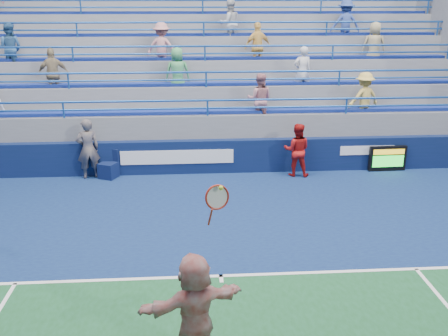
{
  "coord_description": "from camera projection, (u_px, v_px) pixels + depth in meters",
  "views": [
    {
      "loc": [
        -0.55,
        -8.91,
        5.37
      ],
      "look_at": [
        0.24,
        2.5,
        1.5
      ],
      "focal_mm": 40.0,
      "sensor_mm": 36.0,
      "label": 1
    }
  ],
  "objects": [
    {
      "name": "ground",
      "position": [
        221.0,
        277.0,
        10.18
      ],
      "size": [
        120.0,
        120.0,
        0.0
      ],
      "primitive_type": "plane",
      "color": "#333538"
    },
    {
      "name": "sponsor_wall",
      "position": [
        208.0,
        156.0,
        16.15
      ],
      "size": [
        18.0,
        0.32,
        1.1
      ],
      "color": "#0B193C",
      "rests_on": "ground"
    },
    {
      "name": "bleacher_stand",
      "position": [
        204.0,
        103.0,
        19.39
      ],
      "size": [
        18.0,
        5.61,
        6.13
      ],
      "color": "slate",
      "rests_on": "ground"
    },
    {
      "name": "serve_speed_board",
      "position": [
        387.0,
        159.0,
        16.33
      ],
      "size": [
        1.23,
        0.18,
        0.85
      ],
      "color": "black",
      "rests_on": "ground"
    },
    {
      "name": "judge_chair",
      "position": [
        109.0,
        169.0,
        15.75
      ],
      "size": [
        0.67,
        0.69,
        0.9
      ],
      "color": "#0D183F",
      "rests_on": "ground"
    },
    {
      "name": "tennis_player",
      "position": [
        195.0,
        308.0,
        7.58
      ],
      "size": [
        1.77,
        1.06,
        2.92
      ],
      "color": "silver",
      "rests_on": "ground"
    },
    {
      "name": "line_judge",
      "position": [
        88.0,
        149.0,
        15.52
      ],
      "size": [
        0.81,
        0.65,
        1.92
      ],
      "primitive_type": "imported",
      "rotation": [
        0.0,
        0.0,
        3.45
      ],
      "color": "#16203D",
      "rests_on": "ground"
    },
    {
      "name": "ball_girl",
      "position": [
        297.0,
        150.0,
        15.77
      ],
      "size": [
        0.95,
        0.81,
        1.71
      ],
      "primitive_type": "imported",
      "rotation": [
        0.0,
        0.0,
        2.93
      ],
      "color": "#AB1413",
      "rests_on": "ground"
    }
  ]
}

